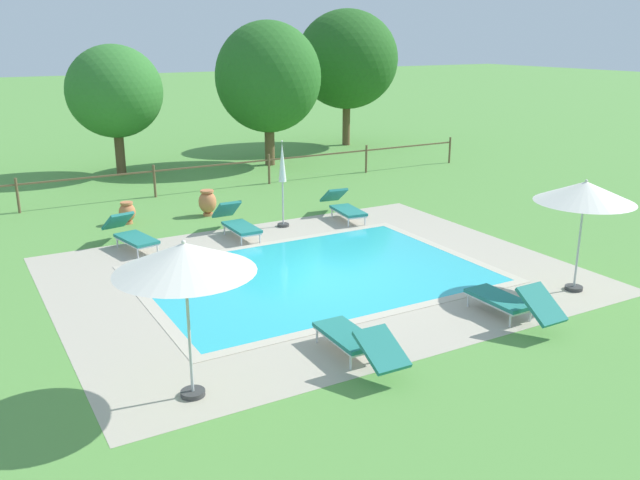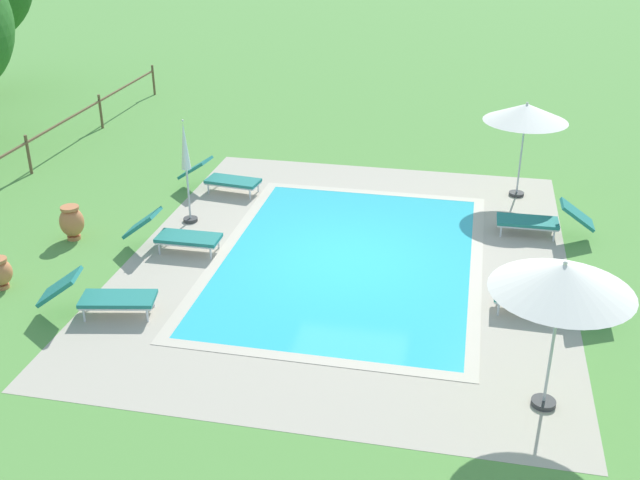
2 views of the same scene
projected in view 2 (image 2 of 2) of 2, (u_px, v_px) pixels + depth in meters
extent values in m
plane|color=#599342|center=(348.00, 259.00, 15.43)|extent=(160.00, 160.00, 0.00)
cube|color=#B2A893|center=(348.00, 259.00, 15.43)|extent=(10.89, 8.74, 0.01)
cube|color=#2DB7C6|center=(348.00, 259.00, 15.43)|extent=(7.06, 4.90, 0.01)
cube|color=#C0B59F|center=(227.00, 247.00, 15.90)|extent=(7.54, 0.24, 0.01)
cube|color=#C0B59F|center=(476.00, 270.00, 14.96)|extent=(7.54, 0.24, 0.01)
cube|color=#C0B59F|center=(373.00, 192.00, 18.65)|extent=(0.24, 4.90, 0.01)
cube|color=#C0B59F|center=(309.00, 359.00, 12.20)|extent=(0.24, 4.90, 0.01)
cube|color=#237A70|center=(233.00, 181.00, 18.51)|extent=(0.75, 1.36, 0.07)
cube|color=#237A70|center=(195.00, 168.00, 18.70)|extent=(0.68, 0.81, 0.52)
cube|color=silver|center=(233.00, 183.00, 18.54)|extent=(0.72, 1.33, 0.04)
cylinder|color=silver|center=(258.00, 187.00, 18.65)|extent=(0.04, 0.04, 0.28)
cylinder|color=silver|center=(250.00, 194.00, 18.21)|extent=(0.04, 0.04, 0.28)
cylinder|color=silver|center=(217.00, 181.00, 18.96)|extent=(0.04, 0.04, 0.28)
cylinder|color=silver|center=(208.00, 189.00, 18.53)|extent=(0.04, 0.04, 0.28)
cube|color=#237A70|center=(531.00, 296.00, 13.42)|extent=(0.62, 1.31, 0.07)
cube|color=#237A70|center=(594.00, 293.00, 13.14)|extent=(0.61, 0.79, 0.43)
cube|color=silver|center=(531.00, 299.00, 13.44)|extent=(0.59, 1.28, 0.04)
cylinder|color=silver|center=(499.00, 308.00, 13.38)|extent=(0.04, 0.04, 0.28)
cylinder|color=silver|center=(499.00, 294.00, 13.83)|extent=(0.04, 0.04, 0.28)
cylinder|color=silver|center=(563.00, 316.00, 13.16)|extent=(0.04, 0.04, 0.28)
cylinder|color=silver|center=(562.00, 301.00, 13.61)|extent=(0.04, 0.04, 0.28)
cube|color=#237A70|center=(188.00, 238.00, 15.60)|extent=(0.61, 1.30, 0.07)
cube|color=#237A70|center=(142.00, 223.00, 15.66)|extent=(0.60, 0.72, 0.56)
cube|color=silver|center=(189.00, 240.00, 15.62)|extent=(0.58, 1.28, 0.04)
cylinder|color=silver|center=(218.00, 242.00, 15.80)|extent=(0.04, 0.04, 0.28)
cylinder|color=silver|center=(211.00, 253.00, 15.35)|extent=(0.04, 0.04, 0.28)
cylinder|color=silver|center=(169.00, 238.00, 16.00)|extent=(0.04, 0.04, 0.28)
cylinder|color=silver|center=(159.00, 248.00, 15.55)|extent=(0.04, 0.04, 0.28)
cube|color=#237A70|center=(528.00, 221.00, 16.35)|extent=(0.61, 1.31, 0.07)
cube|color=#237A70|center=(577.00, 215.00, 16.08)|extent=(0.61, 0.74, 0.53)
cube|color=silver|center=(527.00, 223.00, 16.38)|extent=(0.58, 1.28, 0.04)
cylinder|color=silver|center=(501.00, 231.00, 16.30)|extent=(0.04, 0.04, 0.28)
cylinder|color=silver|center=(500.00, 222.00, 16.75)|extent=(0.04, 0.04, 0.28)
cylinder|color=silver|center=(554.00, 235.00, 16.11)|extent=(0.04, 0.04, 0.28)
cylinder|color=silver|center=(552.00, 226.00, 16.56)|extent=(0.04, 0.04, 0.28)
cube|color=#237A70|center=(118.00, 299.00, 13.34)|extent=(0.84, 1.39, 0.07)
cube|color=#237A70|center=(60.00, 287.00, 13.25)|extent=(0.73, 0.83, 0.54)
cube|color=silver|center=(118.00, 301.00, 13.37)|extent=(0.81, 1.36, 0.04)
cylinder|color=silver|center=(153.00, 300.00, 13.65)|extent=(0.04, 0.04, 0.28)
cylinder|color=silver|center=(147.00, 315.00, 13.19)|extent=(0.04, 0.04, 0.28)
cylinder|color=silver|center=(92.00, 300.00, 13.65)|extent=(0.04, 0.04, 0.28)
cylinder|color=silver|center=(84.00, 315.00, 13.19)|extent=(0.04, 0.04, 0.28)
cylinder|color=#383838|center=(543.00, 403.00, 11.15)|extent=(0.36, 0.36, 0.08)
cylinder|color=#B2B5B7|center=(554.00, 338.00, 10.66)|extent=(0.04, 0.04, 2.33)
cone|color=white|center=(563.00, 277.00, 10.24)|extent=(1.99, 1.99, 0.42)
sphere|color=white|center=(565.00, 263.00, 10.14)|extent=(0.06, 0.06, 0.06)
cylinder|color=#383838|center=(516.00, 194.00, 18.49)|extent=(0.36, 0.36, 0.08)
cylinder|color=#B2B5B7|center=(522.00, 151.00, 18.01)|extent=(0.04, 0.04, 2.27)
cone|color=white|center=(526.00, 112.00, 17.60)|extent=(1.97, 1.97, 0.42)
sphere|color=white|center=(527.00, 103.00, 17.51)|extent=(0.06, 0.06, 0.06)
cylinder|color=#383838|center=(191.00, 220.00, 17.09)|extent=(0.32, 0.32, 0.08)
cylinder|color=#B2B5B7|center=(189.00, 195.00, 16.84)|extent=(0.04, 0.04, 1.26)
cone|color=white|center=(185.00, 145.00, 16.33)|extent=(0.21, 0.21, 1.07)
sphere|color=white|center=(183.00, 121.00, 16.09)|extent=(0.05, 0.05, 0.05)
cylinder|color=#C67547|center=(74.00, 237.00, 16.26)|extent=(0.28, 0.28, 0.08)
ellipsoid|color=#C67547|center=(72.00, 222.00, 16.10)|extent=(0.51, 0.51, 0.65)
cylinder|color=#C67547|center=(70.00, 208.00, 15.96)|extent=(0.39, 0.39, 0.06)
cylinder|color=#C67547|center=(3.00, 286.00, 14.32)|extent=(0.25, 0.25, 0.08)
ellipsoid|color=#C67547|center=(0.00, 272.00, 14.19)|extent=(0.46, 0.46, 0.51)
cylinder|color=brown|center=(29.00, 155.00, 19.62)|extent=(0.08, 0.08, 1.05)
cylinder|color=brown|center=(101.00, 112.00, 23.23)|extent=(0.08, 0.08, 1.05)
cylinder|color=brown|center=(153.00, 80.00, 26.83)|extent=(0.08, 0.08, 1.05)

